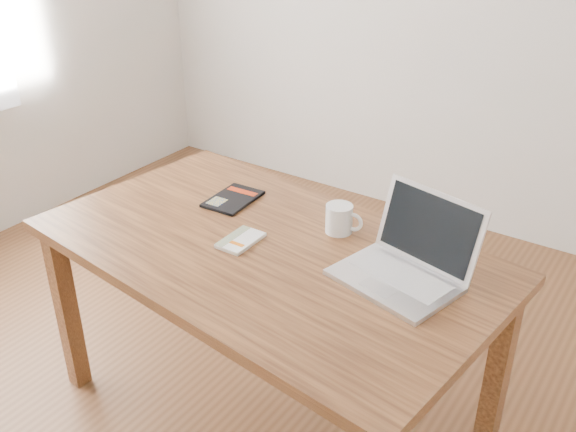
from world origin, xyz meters
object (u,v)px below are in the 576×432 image
Objects in this scene: white_guidebook at (241,240)px; coffee_mug at (340,218)px; black_guidebook at (233,199)px; desk at (266,269)px; laptop at (407,262)px.

coffee_mug is (0.24, 0.25, 0.05)m from white_guidebook.
desk is at bearing -37.55° from black_guidebook.
black_guidebook is at bearing 152.61° from desk.
laptop is (0.46, 0.09, 0.14)m from desk.
white_guidebook is 0.71× the size of black_guidebook.
black_guidebook is 0.46m from coffee_mug.
black_guidebook reaches higher than desk.
coffee_mug is (0.45, 0.02, 0.05)m from black_guidebook.
white_guidebook is (-0.08, -0.03, 0.10)m from desk.
coffee_mug reaches higher than black_guidebook.
black_guidebook is at bearing 132.51° from white_guidebook.
white_guidebook is at bearing -50.08° from black_guidebook.
coffee_mug is at bearing 61.67° from desk.
coffee_mug is (0.15, 0.22, 0.14)m from desk.
desk is 0.30m from coffee_mug.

